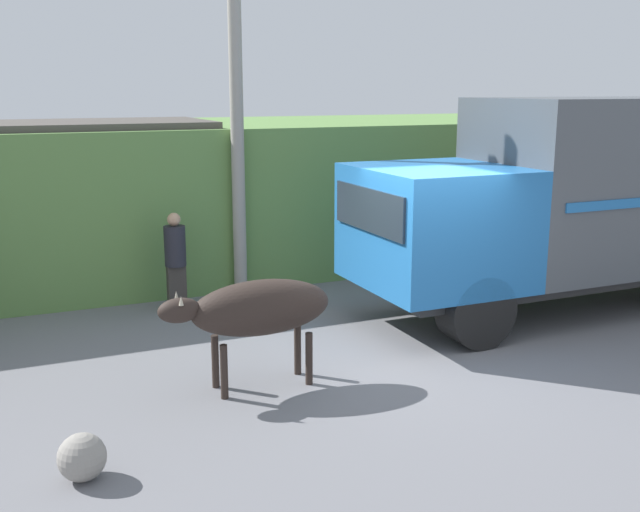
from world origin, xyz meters
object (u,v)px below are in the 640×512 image
cargo_truck (588,196)px  roadside_rock (82,457)px  brown_cow (257,309)px  pedestrian_on_hill (175,258)px  utility_pole (236,98)px

cargo_truck → roadside_rock: (-8.30, -2.54, -1.63)m
brown_cow → pedestrian_on_hill: pedestrian_on_hill is taller
cargo_truck → brown_cow: cargo_truck is taller
pedestrian_on_hill → roadside_rock: bearing=68.8°
pedestrian_on_hill → roadside_rock: (-2.09, -5.07, -0.66)m
roadside_rock → pedestrian_on_hill: bearing=67.6°
brown_cow → utility_pole: (1.09, 4.09, 2.42)m
brown_cow → roadside_rock: (-2.25, -1.46, -0.76)m
brown_cow → roadside_rock: bearing=-152.8°
pedestrian_on_hill → utility_pole: bearing=-157.8°
cargo_truck → utility_pole: size_ratio=1.13×
roadside_rock → cargo_truck: bearing=17.0°
cargo_truck → roadside_rock: 8.83m
brown_cow → utility_pole: size_ratio=0.32×
brown_cow → roadside_rock: size_ratio=4.67×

